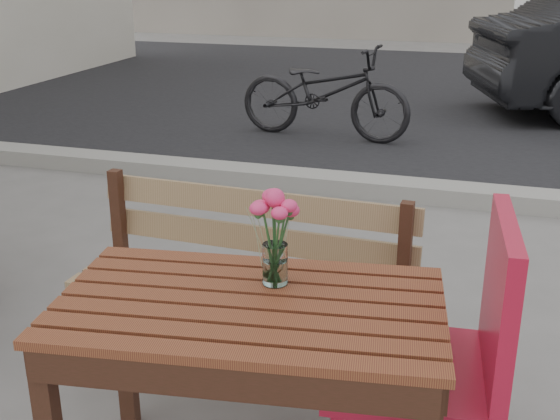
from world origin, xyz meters
name	(u,v)px	position (x,y,z in m)	size (l,w,h in m)	color
street	(406,126)	(0.00, 5.06, 0.03)	(30.00, 8.12, 0.12)	black
main_table	(250,335)	(0.16, -0.01, 0.56)	(1.17, 0.78, 0.67)	#572217
main_bench	(245,265)	(-0.07, 0.62, 0.48)	(1.30, 0.43, 0.80)	olive
red_chair	(447,352)	(0.72, 0.09, 0.55)	(0.51, 0.51, 0.95)	#B81430
main_vase	(275,226)	(0.20, 0.12, 0.86)	(0.16, 0.16, 0.29)	white
bicycle	(324,92)	(-0.69, 4.52, 0.42)	(0.56, 1.61, 0.85)	black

